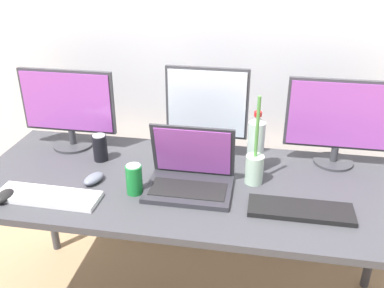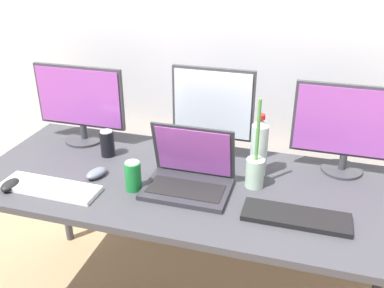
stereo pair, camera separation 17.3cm
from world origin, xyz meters
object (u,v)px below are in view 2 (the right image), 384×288
Objects in this scene: keyboard_aux at (296,217)px; soda_can_by_laptop at (107,143)px; monitor_left at (80,102)px; monitor_right at (349,127)px; water_bottle at (259,147)px; bamboo_vase at (255,170)px; laptop_silver at (189,174)px; soda_can_near_keyboard at (133,176)px; mouse_by_keyboard at (96,173)px; monitor_center at (213,111)px; work_desk at (192,194)px; keyboard_main at (50,188)px; mouse_by_laptop at (10,185)px.

keyboard_aux is 3.12× the size of soda_can_by_laptop.
monitor_left is 1.17× the size of keyboard_aux.
soda_can_by_laptop is (-1.06, -0.15, -0.15)m from monitor_right.
water_bottle is 0.73× the size of bamboo_vase.
bamboo_vase reaches higher than water_bottle.
laptop_silver is at bearing -23.47° from monitor_left.
monitor_right is 3.72× the size of soda_can_near_keyboard.
monitor_left is 0.90m from water_bottle.
monitor_right is 1.22× the size of bamboo_vase.
mouse_by_keyboard is at bearing -160.90° from monitor_right.
monitor_right is 1.67× the size of water_bottle.
monitor_right is (0.58, 0.04, -0.02)m from monitor_center.
bamboo_vase is (0.66, 0.12, 0.06)m from mouse_by_keyboard.
monitor_center reaches higher than keyboard_aux.
work_desk is at bearing -15.41° from soda_can_by_laptop.
soda_can_by_laptop is (-0.48, -0.12, -0.17)m from monitor_center.
monitor_left is (-0.64, 0.24, 0.26)m from work_desk.
water_bottle reaches higher than keyboard_main.
monitor_left is 0.67m from monitor_center.
work_desk is at bearing 88.26° from laptop_silver.
monitor_left is 0.43m from mouse_by_keyboard.
mouse_by_keyboard is 0.38× the size of water_bottle.
keyboard_main is at bearing -104.60° from soda_can_by_laptop.
mouse_by_keyboard reaches higher than keyboard_main.
bamboo_vase reaches higher than laptop_silver.
mouse_by_laptop is at bearing -156.81° from water_bottle.
keyboard_aux is at bearing -16.73° from soda_can_by_laptop.
monitor_right reaches higher than soda_can_near_keyboard.
laptop_silver reaches higher than soda_can_near_keyboard.
soda_can_near_keyboard is (-0.82, -0.40, -0.15)m from monitor_right.
mouse_by_laptop is 0.46m from soda_can_by_laptop.
monitor_center is 0.92× the size of monitor_right.
water_bottle is (0.23, -0.09, -0.10)m from monitor_center.
soda_can_by_laptop reaches higher than work_desk.
mouse_by_keyboard is 0.20m from soda_can_near_keyboard.
bamboo_vase is at bearing -40.37° from monitor_center.
water_bottle reaches higher than mouse_by_keyboard.
keyboard_aux is 1.15m from mouse_by_laptop.
monitor_left is 4.72× the size of mouse_by_laptop.
mouse_by_laptop reaches higher than keyboard_aux.
laptop_silver is at bearing 166.33° from keyboard_aux.
monitor_left is 1.64× the size of water_bottle.
keyboard_aux is 1.02× the size of bamboo_vase.
mouse_by_keyboard is at bearing 175.07° from keyboard_aux.
soda_can_by_laptop is at bearing 56.00° from mouse_by_laptop.
soda_can_by_laptop is at bearing -31.31° from monitor_left.
bamboo_vase reaches higher than keyboard_main.
laptop_silver is 0.46m from keyboard_aux.
work_desk is 0.35m from water_bottle.
water_bottle is 2.22× the size of soda_can_near_keyboard.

